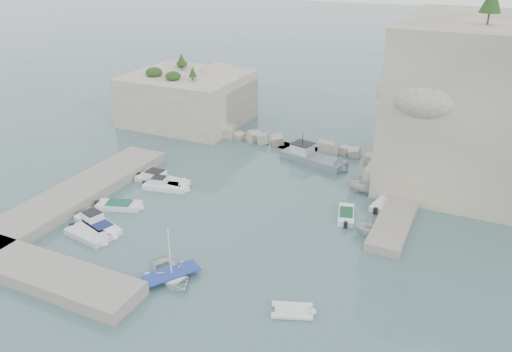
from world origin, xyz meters
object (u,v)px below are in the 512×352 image
at_px(motorboat_e, 89,237).
at_px(motorboat_b, 166,189).
at_px(motorboat_a, 163,183).
at_px(tender_east_c, 385,205).
at_px(tender_east_d, 370,192).
at_px(motorboat_c, 120,208).
at_px(tender_east_a, 370,234).
at_px(rowboat, 172,278).
at_px(inflatable_dinghy, 292,313).
at_px(tender_east_b, 346,217).
at_px(work_boat, 313,162).
at_px(motorboat_d, 98,227).

bearing_deg(motorboat_e, motorboat_b, 96.25).
height_order(motorboat_a, motorboat_e, motorboat_a).
distance_m(tender_east_c, tender_east_d, 3.00).
height_order(motorboat_a, motorboat_c, motorboat_a).
relative_size(motorboat_a, tender_east_c, 1.42).
xyz_separation_m(motorboat_a, motorboat_b, (1.13, -1.02, 0.00)).
height_order(motorboat_b, tender_east_a, tender_east_a).
height_order(rowboat, inflatable_dinghy, rowboat).
xyz_separation_m(motorboat_c, tender_east_d, (21.67, 14.10, 0.00)).
bearing_deg(motorboat_b, inflatable_dinghy, -45.42).
bearing_deg(motorboat_e, tender_east_b, 43.42).
relative_size(inflatable_dinghy, tender_east_b, 0.75).
xyz_separation_m(motorboat_c, tender_east_b, (20.85, 7.78, 0.00)).
distance_m(tender_east_a, tender_east_c, 6.13).
bearing_deg(tender_east_a, inflatable_dinghy, 164.44).
bearing_deg(tender_east_c, motorboat_e, 138.76).
xyz_separation_m(motorboat_c, rowboat, (11.24, -7.43, 0.00)).
height_order(motorboat_a, work_boat, work_boat).
bearing_deg(tender_east_d, motorboat_a, 94.32).
distance_m(motorboat_b, tender_east_d, 21.75).
xyz_separation_m(motorboat_d, work_boat, (12.86, 22.93, 0.00)).
height_order(motorboat_e, tender_east_d, tender_east_d).
bearing_deg(motorboat_d, inflatable_dinghy, 8.59).
bearing_deg(inflatable_dinghy, tender_east_c, 61.67).
xyz_separation_m(tender_east_a, tender_east_b, (-2.87, 2.05, 0.00)).
distance_m(motorboat_e, tender_east_c, 28.51).
bearing_deg(motorboat_c, inflatable_dinghy, -38.11).
xyz_separation_m(inflatable_dinghy, tender_east_c, (2.44, 19.00, 0.00)).
bearing_deg(motorboat_a, motorboat_c, -95.85).
xyz_separation_m(tender_east_b, tender_east_d, (0.82, 6.33, 0.00)).
bearing_deg(work_boat, tender_east_b, -43.40).
distance_m(motorboat_b, rowboat, 16.09).
xyz_separation_m(motorboat_e, tender_east_c, (22.59, 17.40, 0.00)).
distance_m(motorboat_c, inflatable_dinghy, 22.39).
xyz_separation_m(motorboat_e, inflatable_dinghy, (20.15, -1.60, 0.00)).
xyz_separation_m(tender_east_a, tender_east_d, (-2.05, 8.38, 0.00)).
distance_m(inflatable_dinghy, tender_east_b, 14.92).
height_order(motorboat_a, motorboat_b, same).
xyz_separation_m(motorboat_b, work_boat, (11.85, 13.55, 0.00)).
bearing_deg(rowboat, motorboat_d, 103.98).
xyz_separation_m(tender_east_c, tender_east_d, (-1.99, 2.24, 0.00)).
bearing_deg(work_boat, tender_east_d, -17.70).
height_order(motorboat_c, tender_east_b, same).
bearing_deg(motorboat_e, tender_east_d, 53.11).
relative_size(tender_east_a, work_boat, 0.37).
xyz_separation_m(inflatable_dinghy, work_boat, (-7.69, 26.20, 0.00)).
xyz_separation_m(motorboat_b, rowboat, (9.55, -12.95, 0.00)).
height_order(tender_east_a, tender_east_c, tender_east_a).
distance_m(motorboat_d, tender_east_c, 27.85).
xyz_separation_m(motorboat_a, tender_east_b, (20.28, 1.24, 0.00)).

